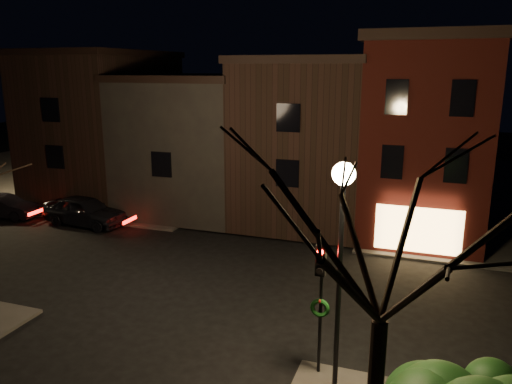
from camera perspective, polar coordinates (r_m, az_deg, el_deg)
ground at (r=22.05m, az=-4.30°, el=-9.88°), size 120.00×120.00×0.00m
sidewalk_far_left at (r=48.48m, az=-16.63°, el=2.89°), size 30.00×30.00×0.12m
corner_building at (r=28.12m, az=18.91°, el=6.08°), size 6.50×8.50×10.50m
row_building_a at (r=29.97m, az=6.30°, el=6.10°), size 7.30×10.30×9.40m
row_building_b at (r=32.44m, az=-6.35°, el=5.80°), size 7.80×10.30×8.40m
row_building_c at (r=36.07m, az=-16.91°, el=7.31°), size 7.30×10.30×9.90m
street_lamp_near at (r=13.13m, az=9.79°, el=-2.73°), size 0.60×0.60×6.48m
traffic_signal at (r=14.52m, az=7.37°, el=-10.97°), size 0.58×0.38×4.05m
bare_tree_right at (r=10.33m, az=14.75°, el=-2.01°), size 6.40×6.40×8.50m
parked_car_a at (r=30.60m, az=-18.97°, el=-2.04°), size 5.17×2.37×1.72m
parked_car_b at (r=34.02m, az=-26.82°, el=-1.52°), size 4.34×1.91×1.39m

